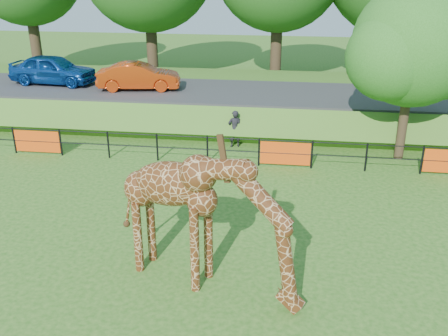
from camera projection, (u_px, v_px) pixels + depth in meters
The scene contains 9 objects.
ground at pixel (153, 283), 12.21m from camera, with size 90.00×90.00×0.00m, color #255B16.
giraffe at pixel (207, 221), 11.51m from camera, with size 4.86×0.89×3.47m, color #4F2710, non-canonical shape.
perimeter_fence at pixel (207, 150), 19.32m from camera, with size 28.07×0.10×1.10m, color black, non-canonical shape.
embankment at pixel (231, 99), 26.14m from camera, with size 40.00×9.00×1.30m, color #255B16.
road at pixel (228, 92), 24.50m from camera, with size 40.00×5.00×0.12m, color #323234.
car_blue at pixel (53, 69), 25.63m from camera, with size 1.78×4.41×1.50m, color #13469B.
car_red at pixel (139, 76), 24.52m from camera, with size 1.40×4.01×1.32m, color #C5390E.
visitor at pixel (235, 129), 20.96m from camera, with size 0.58×0.38×1.59m, color black.
tree_east at pixel (416, 50), 18.42m from camera, with size 5.40×4.71×6.76m.
Camera 1 is at (3.13, -9.86, 7.28)m, focal length 40.00 mm.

